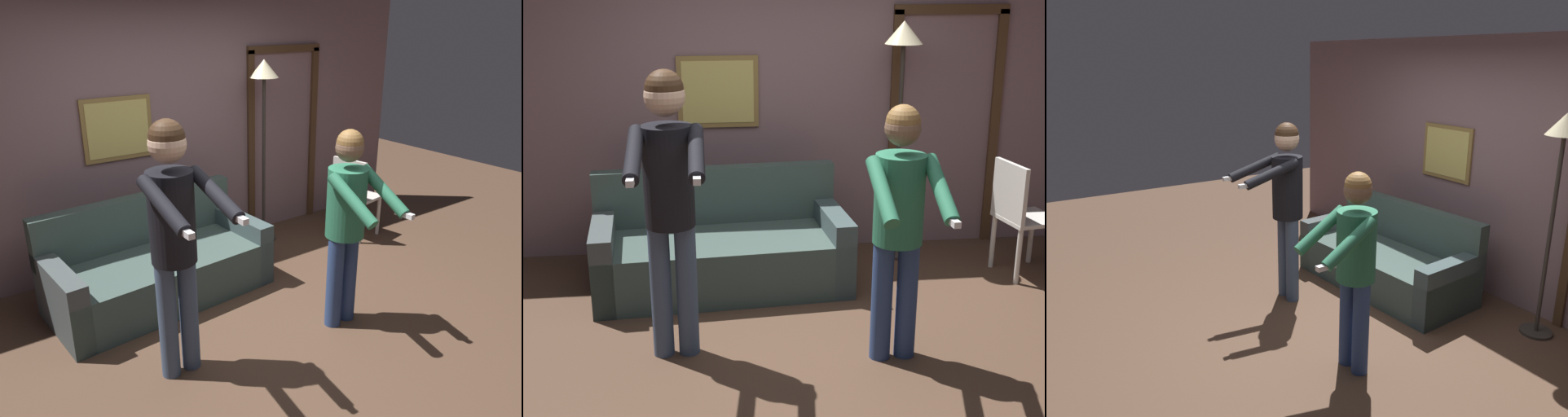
{
  "view_description": "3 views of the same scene",
  "coord_description": "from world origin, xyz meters",
  "views": [
    {
      "loc": [
        -2.05,
        -2.66,
        2.36
      ],
      "look_at": [
        -0.18,
        -0.04,
        1.15
      ],
      "focal_mm": 35.0,
      "sensor_mm": 36.0,
      "label": 1
    },
    {
      "loc": [
        -0.57,
        -4.08,
        2.3
      ],
      "look_at": [
        -0.09,
        0.01,
        0.98
      ],
      "focal_mm": 50.0,
      "sensor_mm": 36.0,
      "label": 2
    },
    {
      "loc": [
        3.38,
        -2.3,
        2.4
      ],
      "look_at": [
        -0.14,
        -0.06,
        1.14
      ],
      "focal_mm": 35.0,
      "sensor_mm": 36.0,
      "label": 3
    }
  ],
  "objects": [
    {
      "name": "person_standing_right",
      "position": [
        0.59,
        -0.11,
        0.96
      ],
      "size": [
        0.45,
        0.63,
        1.61
      ],
      "color": "navy",
      "rests_on": "ground_plane"
    },
    {
      "name": "person_standing_left",
      "position": [
        -0.77,
        0.09,
        1.11
      ],
      "size": [
        0.43,
        0.74,
        1.8
      ],
      "color": "#40526F",
      "rests_on": "ground_plane"
    },
    {
      "name": "ground_plane",
      "position": [
        0.0,
        0.0,
        0.0
      ],
      "size": [
        12.0,
        12.0,
        0.0
      ],
      "primitive_type": "plane",
      "color": "#4E3627"
    },
    {
      "name": "couch",
      "position": [
        -0.45,
        1.15,
        0.28
      ],
      "size": [
        1.96,
        0.98,
        0.87
      ],
      "color": "#3C4E48",
      "rests_on": "ground_plane"
    },
    {
      "name": "back_wall_assembly",
      "position": [
        0.02,
        1.96,
        1.3
      ],
      "size": [
        6.4,
        0.1,
        2.6
      ],
      "color": "gray",
      "rests_on": "ground_plane"
    },
    {
      "name": "torchiere_lamp",
      "position": [
        1.05,
        1.63,
        1.59
      ],
      "size": [
        0.3,
        0.3,
        1.97
      ],
      "color": "#332D28",
      "rests_on": "ground_plane"
    },
    {
      "name": "dining_chair_distant",
      "position": [
        1.91,
        1.1,
        0.53
      ],
      "size": [
        0.49,
        0.49,
        0.93
      ],
      "color": "silver",
      "rests_on": "ground_plane"
    }
  ]
}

